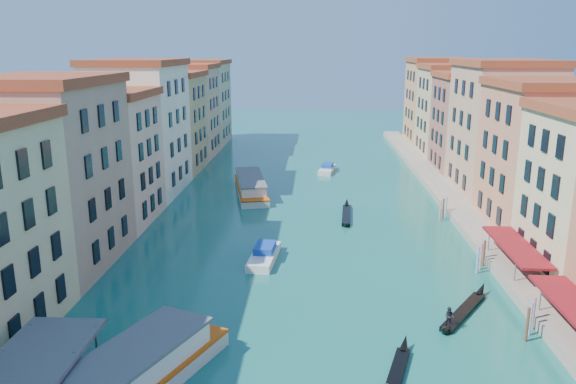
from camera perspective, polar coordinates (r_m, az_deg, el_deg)
name	(u,v)px	position (r m, az deg, el deg)	size (l,w,h in m)	color
left_bank_palazzos	(128,138)	(86.27, -15.98, 5.25)	(12.80, 128.40, 21.00)	#C0B28C
right_bank_palazzos	(513,141)	(86.83, 21.92, 4.85)	(12.80, 128.40, 21.00)	#AA4E37
quay	(452,202)	(86.43, 16.34, -1.00)	(4.00, 140.00, 1.00)	gray
mooring_poles_right	(518,305)	(52.62, 22.34, -10.59)	(1.44, 54.24, 3.20)	#522F1C
vaporetto_far	(251,186)	(90.09, -3.81, 0.65)	(7.60, 18.86, 2.74)	silver
gondola_fore	(395,377)	(41.77, 10.83, -17.99)	(3.86, 10.40, 2.12)	black
gondola_right	(463,310)	(52.18, 17.34, -11.40)	(6.95, 9.88, 2.25)	black
gondola_far	(346,214)	(78.12, 5.95, -2.22)	(1.70, 11.98, 1.69)	black
motorboat_mid	(264,255)	(61.90, -2.43, -6.36)	(3.23, 8.15, 1.65)	white
motorboat_far	(327,169)	(105.90, 4.00, 2.37)	(3.51, 7.74, 1.55)	silver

